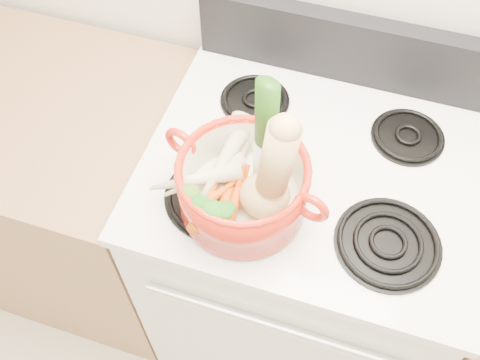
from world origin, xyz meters
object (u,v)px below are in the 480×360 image
(squash, at_px, (267,170))
(leek, at_px, (266,138))
(dutch_oven, at_px, (243,186))
(stove_body, at_px, (297,258))

(squash, relative_size, leek, 0.83)
(dutch_oven, height_order, squash, squash)
(squash, bearing_deg, dutch_oven, 144.12)
(stove_body, height_order, leek, leek)
(stove_body, distance_m, leek, 0.71)
(dutch_oven, bearing_deg, stove_body, 66.86)
(stove_body, xyz_separation_m, dutch_oven, (-0.12, -0.17, 0.57))
(squash, height_order, leek, leek)
(stove_body, distance_m, dutch_oven, 0.61)
(stove_body, xyz_separation_m, squash, (-0.07, -0.18, 0.67))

